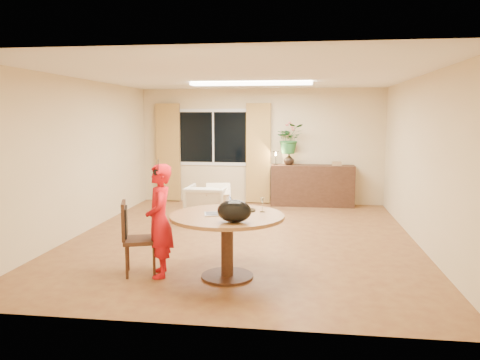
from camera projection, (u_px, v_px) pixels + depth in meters
The scene contains 24 objects.
floor at pixel (243, 238), 7.63m from camera, with size 6.50×6.50×0.00m, color brown.
ceiling at pixel (243, 76), 7.28m from camera, with size 6.50×6.50×0.00m, color white.
wall_back at pixel (261, 146), 10.65m from camera, with size 5.50×5.50×0.00m, color #CEB886.
wall_left at pixel (80, 157), 7.82m from camera, with size 6.50×6.50×0.00m, color #CEB886.
wall_right at pixel (422, 161), 7.09m from camera, with size 6.50×6.50×0.00m, color #CEB886.
window at pixel (213, 137), 10.75m from camera, with size 1.70×0.03×1.30m.
curtain_left at pixel (168, 152), 10.86m from camera, with size 0.55×0.08×2.25m, color olive.
curtain_right at pixel (258, 153), 10.58m from camera, with size 0.55×0.08×2.25m, color olive.
ceiling_panel at pixel (251, 84), 8.47m from camera, with size 2.20×0.35×0.05m, color white.
dining_table at pixel (227, 228), 5.68m from camera, with size 1.39×1.39×0.79m.
dining_chair at pixel (140, 238), 5.84m from camera, with size 0.44×0.41×0.93m, color #321C10, non-canonical shape.
child at pixel (160, 221), 5.75m from camera, with size 0.33×0.51×1.40m, color red.
laptop at pixel (219, 205), 5.65m from camera, with size 0.37×0.24×0.24m, color #B7B7BC, non-canonical shape.
tumbler at pixel (231, 206), 5.95m from camera, with size 0.07×0.07×0.10m, color white, non-canonical shape.
wine_glass at pixel (262, 205), 5.80m from camera, with size 0.06×0.06×0.19m, color white, non-canonical shape.
pot_lid at pixel (246, 210), 5.87m from camera, with size 0.23×0.23×0.04m, color white, non-canonical shape.
handbag at pixel (234, 211), 5.22m from camera, with size 0.39×0.23×0.26m, color black, non-canonical shape.
armchair at pixel (208, 203), 8.80m from camera, with size 0.74×0.76×0.70m, color beige.
throw at pixel (218, 185), 8.66m from camera, with size 0.45×0.55×0.03m, color beige, non-canonical shape.
sideboard at pixel (312, 185), 10.37m from camera, with size 1.82×0.44×0.91m, color #321C10.
vase at pixel (289, 159), 10.36m from camera, with size 0.24×0.24×0.25m, color black.
bouquet at pixel (289, 139), 10.30m from camera, with size 0.59×0.51×0.66m, color #396D29.
book_stack at pixel (337, 163), 10.24m from camera, with size 0.21×0.16×0.09m, color olive, non-canonical shape.
desk_lamp at pixel (276, 158), 10.35m from camera, with size 0.13×0.13×0.31m, color black, non-canonical shape.
Camera 1 is at (0.95, -7.37, 1.97)m, focal length 35.00 mm.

